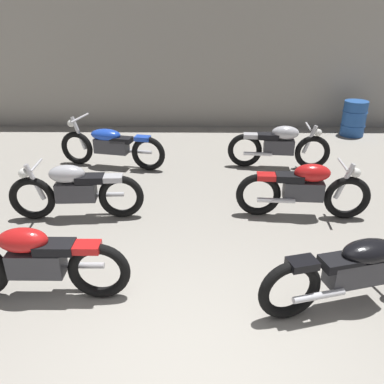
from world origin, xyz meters
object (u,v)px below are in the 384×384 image
(motorcycle_left_row_0, at_px, (36,261))
(motorcycle_left_row_2, at_px, (111,145))
(motorcycle_left_row_1, at_px, (75,190))
(motorcycle_right_row_0, at_px, (359,269))
(motorcycle_right_row_2, at_px, (279,145))
(oil_drum, at_px, (354,118))
(motorcycle_right_row_1, at_px, (304,189))

(motorcycle_left_row_0, distance_m, motorcycle_left_row_2, 3.92)
(motorcycle_left_row_1, distance_m, motorcycle_left_row_2, 2.12)
(motorcycle_right_row_0, relative_size, motorcycle_right_row_2, 1.08)
(oil_drum, bearing_deg, motorcycle_left_row_0, -132.01)
(motorcycle_left_row_0, bearing_deg, motorcycle_right_row_2, 49.91)
(motorcycle_left_row_1, relative_size, motorcycle_right_row_0, 0.93)
(motorcycle_right_row_1, bearing_deg, motorcycle_left_row_2, 148.02)
(motorcycle_left_row_0, relative_size, motorcycle_left_row_2, 0.92)
(motorcycle_right_row_0, bearing_deg, oil_drum, 70.77)
(motorcycle_left_row_2, distance_m, motorcycle_right_row_1, 3.84)
(motorcycle_left_row_2, bearing_deg, motorcycle_right_row_2, -0.04)
(motorcycle_left_row_0, height_order, motorcycle_right_row_0, motorcycle_right_row_0)
(motorcycle_left_row_0, xyz_separation_m, motorcycle_right_row_1, (3.28, 1.88, 0.00))
(motorcycle_left_row_1, bearing_deg, motorcycle_right_row_0, -28.72)
(motorcycle_left_row_0, relative_size, oil_drum, 2.32)
(motorcycle_left_row_2, bearing_deg, motorcycle_right_row_0, -50.14)
(oil_drum, bearing_deg, motorcycle_right_row_1, -117.89)
(motorcycle_left_row_1, distance_m, motorcycle_right_row_1, 3.36)
(motorcycle_right_row_0, bearing_deg, motorcycle_left_row_2, 129.86)
(motorcycle_right_row_0, distance_m, oil_drum, 6.60)
(motorcycle_left_row_0, height_order, motorcycle_left_row_2, motorcycle_left_row_2)
(motorcycle_left_row_0, distance_m, motorcycle_right_row_1, 3.78)
(motorcycle_left_row_1, xyz_separation_m, motorcycle_right_row_2, (3.38, 2.12, 0.00))
(motorcycle_left_row_0, distance_m, motorcycle_right_row_2, 5.12)
(motorcycle_right_row_1, height_order, motorcycle_right_row_2, same)
(motorcycle_right_row_1, bearing_deg, motorcycle_right_row_0, -87.59)
(motorcycle_right_row_2, bearing_deg, oil_drum, 44.87)
(motorcycle_right_row_1, xyz_separation_m, motorcycle_right_row_2, (0.02, 2.03, 0.00))
(motorcycle_left_row_1, xyz_separation_m, oil_drum, (5.62, 4.34, -0.03))
(motorcycle_right_row_2, relative_size, oil_drum, 2.32)
(motorcycle_left_row_0, bearing_deg, motorcycle_left_row_1, 92.65)
(motorcycle_left_row_1, xyz_separation_m, motorcycle_right_row_0, (3.44, -1.89, -0.01))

